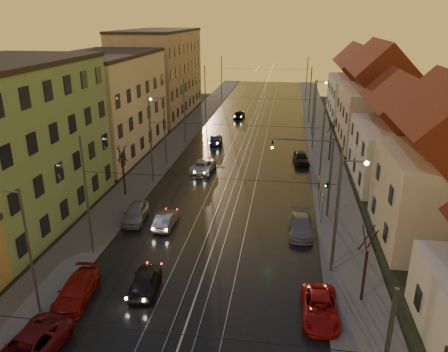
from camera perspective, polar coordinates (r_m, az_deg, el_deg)
The scene contains 43 objects.
road at distance 60.19m, azimuth 3.18°, elevation 4.20°, with size 16.00×120.00×0.04m, color black.
sidewalk_left at distance 61.83m, azimuth -6.11°, elevation 4.60°, with size 4.00×120.00×0.15m, color #4C4C4C.
sidewalk_right at distance 60.16m, azimuth 12.72°, elevation 3.77°, with size 4.00×120.00×0.15m, color #4C4C4C.
tram_rail_0 at distance 60.41m, azimuth 1.10°, elevation 4.32°, with size 0.06×120.00×0.03m, color gray.
tram_rail_1 at distance 60.25m, azimuth 2.45°, elevation 4.26°, with size 0.06×120.00×0.03m, color gray.
tram_rail_2 at distance 60.12m, azimuth 3.91°, elevation 4.20°, with size 0.06×120.00×0.03m, color gray.
tram_rail_3 at distance 60.04m, azimuth 5.28°, elevation 4.14°, with size 0.06×120.00×0.03m, color gray.
apartment_left_1 at distance 40.18m, azimuth -26.30°, elevation 3.52°, with size 10.00×18.00×13.00m, color #6E9B63.
apartment_left_2 at distance 57.36m, azimuth -15.20°, elevation 8.87°, with size 10.00×20.00×12.00m, color beige.
apartment_left_3 at distance 79.52m, azimuth -8.44°, elevation 13.08°, with size 10.00×24.00×14.00m, color #927A5E.
house_right_1 at distance 36.49m, azimuth 26.91°, elevation 0.14°, with size 8.67×10.20×10.80m.
house_right_2 at distance 48.66m, azimuth 22.30°, elevation 4.46°, with size 9.18×12.24×9.20m.
house_right_3 at distance 62.73m, azimuth 19.41°, elevation 9.18°, with size 9.18×14.28×11.50m.
house_right_4 at distance 80.37m, azimuth 17.11°, elevation 11.09°, with size 9.18×16.32×10.00m.
catenary_pole_l_1 at distance 32.31m, azimuth -17.47°, elevation -2.78°, with size 0.16×0.16×9.00m, color #595B60.
catenary_pole_r_1 at distance 29.47m, azimuth 14.45°, elevation -4.73°, with size 0.16×0.16×9.00m, color #595B60.
catenary_pole_l_2 at distance 45.48m, azimuth -9.53°, elevation 4.50°, with size 0.16×0.16×9.00m, color #595B60.
catenary_pole_r_2 at distance 43.50m, azimuth 12.65°, elevation 3.56°, with size 0.16×0.16×9.00m, color #595B60.
catenary_pole_l_3 at distance 59.52m, azimuth -5.19°, elevation 8.41°, with size 0.16×0.16×9.00m, color #595B60.
catenary_pole_r_3 at distance 58.02m, azimuth 11.73°, elevation 7.76°, with size 0.16×0.16×9.00m, color #595B60.
catenary_pole_l_4 at distance 73.93m, azimuth -2.48°, elevation 10.79°, with size 0.16×0.16×9.00m, color #595B60.
catenary_pole_r_4 at distance 72.74m, azimuth 11.18°, elevation 10.27°, with size 0.16×0.16×9.00m, color #595B60.
catenary_pole_l_5 at distance 91.48m, azimuth -0.34°, elevation 12.63°, with size 0.16×0.16×9.00m, color #595B60.
catenary_pole_r_5 at distance 90.52m, azimuth 10.74°, elevation 12.20°, with size 0.16×0.16×9.00m, color #595B60.
street_lamp_0 at distance 26.93m, azimuth -24.82°, elevation -7.63°, with size 1.75×0.32×8.00m.
street_lamp_1 at distance 30.29m, azimuth 15.29°, elevation -3.32°, with size 1.75×0.32×8.00m.
street_lamp_2 at distance 51.07m, azimuth -8.08°, elevation 6.76°, with size 1.75×0.32×8.00m.
street_lamp_3 at distance 64.83m, azimuth 11.92°, elevation 9.38°, with size 1.75×0.32×8.00m.
traffic_light_mast at distance 37.72m, azimuth 12.31°, elevation 1.17°, with size 5.30×0.32×7.20m.
bare_tree_0 at distance 43.01m, azimuth -12.99°, elevation 0.52°, with size 1.09×1.09×5.11m.
bare_tree_1 at distance 28.01m, azimuth 17.98°, elevation -11.17°, with size 1.09×1.09×5.11m.
bare_tree_2 at distance 53.80m, azimuth 13.75°, elevation 4.42°, with size 1.09×1.09×5.11m.
driving_car_0 at distance 29.14m, azimuth -10.26°, elevation -13.26°, with size 1.64×4.09×1.39m, color black.
driving_car_1 at distance 36.87m, azimuth -7.60°, elevation -5.65°, with size 1.34×3.86×1.27m, color gray.
driving_car_2 at distance 49.41m, azimuth -2.70°, elevation 1.39°, with size 2.25×4.87×1.35m, color #B3B3B3.
driving_car_3 at distance 60.19m, azimuth -1.07°, elevation 4.83°, with size 1.77×4.35×1.26m, color #1A1C4E.
driving_car_4 at distance 75.72m, azimuth 1.99°, elevation 8.08°, with size 1.62×4.03×1.37m, color black.
parked_left_1 at distance 25.77m, azimuth -24.34°, elevation -19.96°, with size 2.42×5.25×1.46m, color maroon.
parked_left_2 at distance 29.30m, azimuth -18.73°, elevation -13.98°, with size 1.86×4.58×1.33m, color maroon.
parked_left_3 at distance 38.24m, azimuth -11.46°, elevation -4.75°, with size 1.72×4.27×1.45m, color #95959A.
parked_right_0 at distance 27.10m, azimuth 12.44°, elevation -16.47°, with size 2.09×4.53×1.26m, color #AB1112.
parked_right_1 at distance 35.99m, azimuth 10.04°, elevation -6.40°, with size 1.88×4.63×1.34m, color gray.
parked_right_2 at distance 52.75m, azimuth 10.01°, elevation 2.36°, with size 1.66×4.12×1.40m, color black.
Camera 1 is at (5.10, -17.63, 16.62)m, focal length 35.00 mm.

